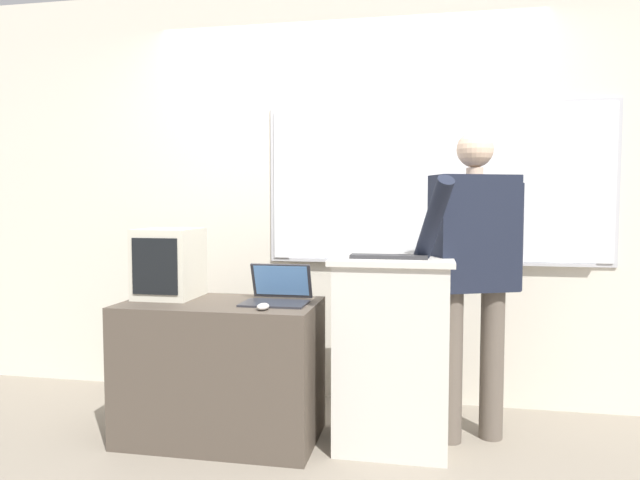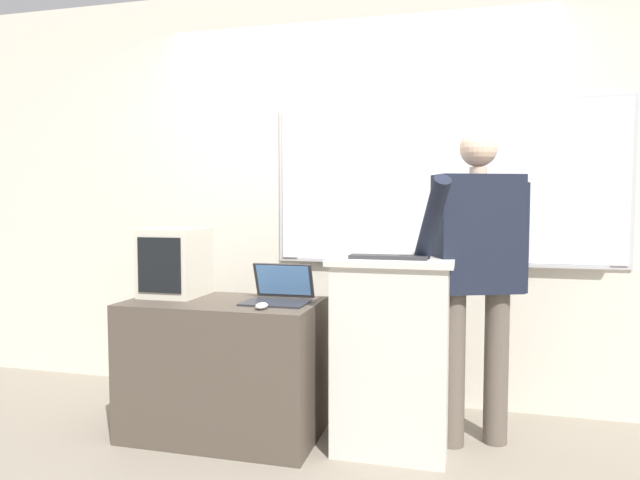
{
  "view_description": "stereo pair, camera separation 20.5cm",
  "coord_description": "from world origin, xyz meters",
  "px_view_note": "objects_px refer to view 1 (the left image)",
  "views": [
    {
      "loc": [
        0.55,
        -2.57,
        1.31
      ],
      "look_at": [
        -0.01,
        0.4,
        1.11
      ],
      "focal_mm": 32.0,
      "sensor_mm": 36.0,
      "label": 1
    },
    {
      "loc": [
        0.75,
        -2.52,
        1.31
      ],
      "look_at": [
        -0.01,
        0.4,
        1.11
      ],
      "focal_mm": 32.0,
      "sensor_mm": 36.0,
      "label": 2
    }
  ],
  "objects_px": {
    "person_presenter": "(473,263)",
    "crt_monitor": "(169,263)",
    "computer_mouse_by_laptop": "(263,307)",
    "lectern_podium": "(392,352)",
    "side_desk": "(221,370)",
    "wireless_keyboard": "(389,257)",
    "laptop": "(278,291)"
  },
  "relations": [
    {
      "from": "side_desk",
      "to": "laptop",
      "type": "height_order",
      "value": "laptop"
    },
    {
      "from": "lectern_podium",
      "to": "laptop",
      "type": "bearing_deg",
      "value": -179.19
    },
    {
      "from": "crt_monitor",
      "to": "computer_mouse_by_laptop",
      "type": "bearing_deg",
      "value": -23.05
    },
    {
      "from": "laptop",
      "to": "computer_mouse_by_laptop",
      "type": "xyz_separation_m",
      "value": [
        -0.02,
        -0.24,
        -0.04
      ]
    },
    {
      "from": "lectern_podium",
      "to": "crt_monitor",
      "type": "xyz_separation_m",
      "value": [
        -1.28,
        0.02,
        0.45
      ]
    },
    {
      "from": "lectern_podium",
      "to": "side_desk",
      "type": "distance_m",
      "value": 0.95
    },
    {
      "from": "laptop",
      "to": "crt_monitor",
      "type": "xyz_separation_m",
      "value": [
        -0.66,
        0.03,
        0.14
      ]
    },
    {
      "from": "computer_mouse_by_laptop",
      "to": "lectern_podium",
      "type": "bearing_deg",
      "value": 21.38
    },
    {
      "from": "side_desk",
      "to": "lectern_podium",
      "type": "bearing_deg",
      "value": 4.34
    },
    {
      "from": "person_presenter",
      "to": "crt_monitor",
      "type": "xyz_separation_m",
      "value": [
        -1.71,
        -0.13,
        -0.02
      ]
    },
    {
      "from": "wireless_keyboard",
      "to": "laptop",
      "type": "bearing_deg",
      "value": 175.19
    },
    {
      "from": "side_desk",
      "to": "computer_mouse_by_laptop",
      "type": "distance_m",
      "value": 0.53
    },
    {
      "from": "lectern_podium",
      "to": "wireless_keyboard",
      "type": "xyz_separation_m",
      "value": [
        -0.02,
        -0.06,
        0.52
      ]
    },
    {
      "from": "side_desk",
      "to": "computer_mouse_by_laptop",
      "type": "height_order",
      "value": "computer_mouse_by_laptop"
    },
    {
      "from": "computer_mouse_by_laptop",
      "to": "crt_monitor",
      "type": "xyz_separation_m",
      "value": [
        -0.64,
        0.27,
        0.18
      ]
    },
    {
      "from": "side_desk",
      "to": "laptop",
      "type": "bearing_deg",
      "value": 11.22
    },
    {
      "from": "lectern_podium",
      "to": "laptop",
      "type": "relative_size",
      "value": 2.94
    },
    {
      "from": "laptop",
      "to": "person_presenter",
      "type": "bearing_deg",
      "value": 8.97
    },
    {
      "from": "person_presenter",
      "to": "laptop",
      "type": "xyz_separation_m",
      "value": [
        -1.05,
        -0.17,
        -0.16
      ]
    },
    {
      "from": "laptop",
      "to": "crt_monitor",
      "type": "distance_m",
      "value": 0.67
    },
    {
      "from": "side_desk",
      "to": "crt_monitor",
      "type": "distance_m",
      "value": 0.68
    },
    {
      "from": "laptop",
      "to": "computer_mouse_by_laptop",
      "type": "bearing_deg",
      "value": -93.8
    },
    {
      "from": "person_presenter",
      "to": "crt_monitor",
      "type": "height_order",
      "value": "person_presenter"
    },
    {
      "from": "computer_mouse_by_laptop",
      "to": "crt_monitor",
      "type": "height_order",
      "value": "crt_monitor"
    },
    {
      "from": "lectern_podium",
      "to": "crt_monitor",
      "type": "height_order",
      "value": "crt_monitor"
    },
    {
      "from": "lectern_podium",
      "to": "wireless_keyboard",
      "type": "bearing_deg",
      "value": -104.33
    },
    {
      "from": "laptop",
      "to": "wireless_keyboard",
      "type": "xyz_separation_m",
      "value": [
        0.61,
        -0.05,
        0.21
      ]
    },
    {
      "from": "wireless_keyboard",
      "to": "crt_monitor",
      "type": "relative_size",
      "value": 1.01
    },
    {
      "from": "computer_mouse_by_laptop",
      "to": "crt_monitor",
      "type": "distance_m",
      "value": 0.72
    },
    {
      "from": "laptop",
      "to": "crt_monitor",
      "type": "relative_size",
      "value": 0.87
    },
    {
      "from": "wireless_keyboard",
      "to": "computer_mouse_by_laptop",
      "type": "bearing_deg",
      "value": -163.05
    },
    {
      "from": "person_presenter",
      "to": "computer_mouse_by_laptop",
      "type": "bearing_deg",
      "value": 178.95
    }
  ]
}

